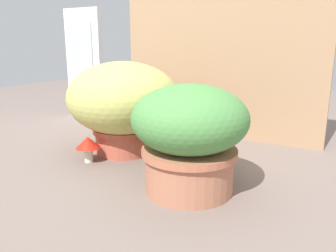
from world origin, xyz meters
TOP-DOWN VIEW (x-y plane):
  - ground_plane at (0.00, 0.00)m, footprint 6.00×6.00m
  - cardboard_backdrop at (0.03, 0.59)m, footprint 1.17×0.03m
  - window_panel_white at (-0.98, 0.60)m, footprint 0.31×0.05m
  - grass_planter at (-0.24, 0.08)m, footprint 0.53×0.53m
  - leafy_planter at (0.23, -0.16)m, footprint 0.42×0.42m
  - cat at (0.14, 0.13)m, footprint 0.32×0.32m
  - mushroom_ornament_red at (-0.30, -0.12)m, footprint 0.11×0.11m
  - mushroom_ornament_pink at (-0.19, 0.02)m, footprint 0.09×0.09m

SIDE VIEW (x-z plane):
  - ground_plane at x=0.00m, z-range 0.00..0.00m
  - mushroom_ornament_red at x=-0.30m, z-range 0.03..0.14m
  - mushroom_ornament_pink at x=-0.19m, z-range 0.03..0.14m
  - cat at x=0.14m, z-range -0.04..0.28m
  - leafy_planter at x=0.23m, z-range 0.02..0.41m
  - grass_planter at x=-0.24m, z-range 0.03..0.47m
  - window_panel_white at x=-0.98m, z-range 0.00..0.76m
  - cardboard_backdrop at x=0.03m, z-range 0.00..0.97m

